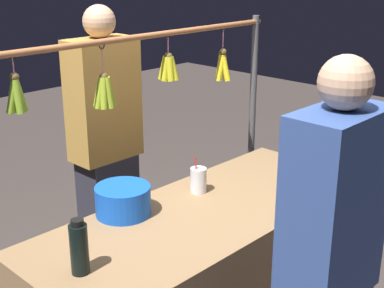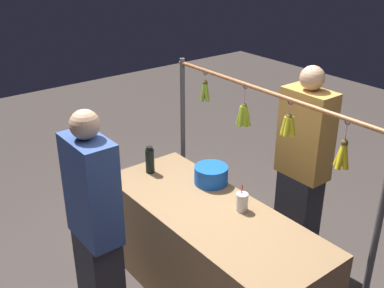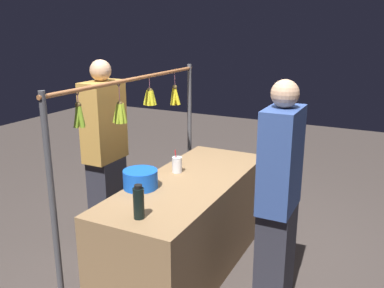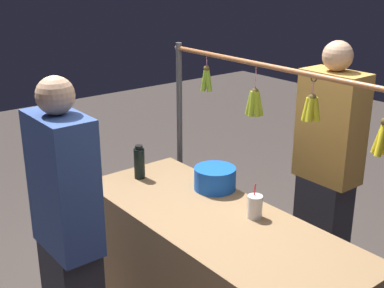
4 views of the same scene
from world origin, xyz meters
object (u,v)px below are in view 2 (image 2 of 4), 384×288
at_px(vendor_person, 302,171).
at_px(water_bottle, 150,160).
at_px(drink_cup, 242,202).
at_px(blue_bucket, 211,175).
at_px(customer_person, 96,232).

bearing_deg(vendor_person, water_bottle, 47.72).
distance_m(drink_cup, vendor_person, 0.74).
height_order(blue_bucket, drink_cup, drink_cup).
xyz_separation_m(water_bottle, drink_cup, (-0.91, -0.21, -0.04)).
bearing_deg(customer_person, water_bottle, -55.24).
bearing_deg(drink_cup, vendor_person, -85.66).
relative_size(drink_cup, customer_person, 0.12).
bearing_deg(vendor_person, customer_person, 80.12).
bearing_deg(blue_bucket, drink_cup, 169.42).
bearing_deg(water_bottle, vendor_person, -132.28).
distance_m(drink_cup, customer_person, 1.07).
relative_size(water_bottle, customer_person, 0.14).
bearing_deg(blue_bucket, vendor_person, -121.34).
height_order(drink_cup, customer_person, customer_person).
distance_m(blue_bucket, drink_cup, 0.46).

